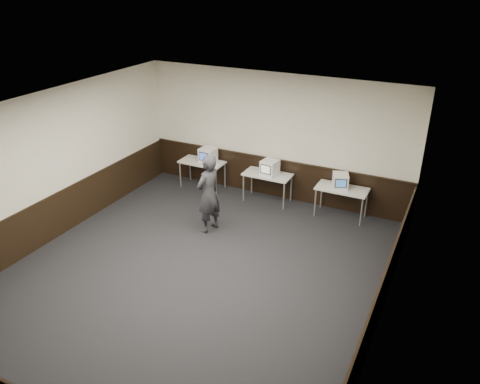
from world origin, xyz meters
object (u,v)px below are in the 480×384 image
at_px(emac_right, 340,181).
at_px(desk_left, 202,164).
at_px(desk_center, 268,176).
at_px(emac_left, 208,155).
at_px(desk_right, 342,191).
at_px(emac_center, 270,168).
at_px(person, 208,194).

bearing_deg(emac_right, desk_left, 160.64).
bearing_deg(desk_center, desk_left, 180.00).
bearing_deg(desk_center, emac_right, -0.37).
bearing_deg(emac_right, emac_left, 159.95).
bearing_deg(desk_right, emac_left, 179.33).
xyz_separation_m(emac_left, emac_right, (3.58, -0.05, -0.02)).
height_order(emac_center, emac_right, emac_center).
xyz_separation_m(desk_right, emac_center, (-1.84, -0.02, 0.26)).
distance_m(desk_right, emac_center, 1.86).
relative_size(desk_right, emac_center, 2.68).
xyz_separation_m(desk_left, emac_right, (3.74, -0.01, 0.25)).
bearing_deg(desk_right, desk_center, 180.00).
relative_size(desk_right, emac_left, 2.72).
relative_size(emac_right, person, 0.26).
relative_size(desk_left, desk_right, 1.00).
xyz_separation_m(emac_center, emac_right, (1.78, 0.01, -0.01)).
xyz_separation_m(desk_left, emac_center, (1.96, -0.02, 0.26)).
bearing_deg(person, desk_left, -132.28).
bearing_deg(emac_right, person, -160.86).
bearing_deg(emac_left, emac_right, 2.84).
distance_m(desk_right, person, 3.17).
relative_size(desk_left, desk_center, 1.00).
bearing_deg(person, emac_left, -136.23).
distance_m(desk_left, desk_center, 1.90).
xyz_separation_m(desk_left, emac_left, (0.16, 0.04, 0.27)).
distance_m(desk_center, emac_right, 1.86).
height_order(desk_center, emac_center, emac_center).
bearing_deg(desk_right, person, -142.17).
relative_size(emac_left, emac_center, 0.98).
distance_m(desk_center, emac_center, 0.27).
distance_m(desk_left, person, 2.35).
distance_m(emac_center, emac_right, 1.78).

